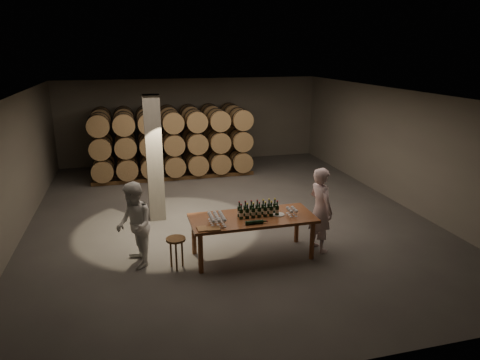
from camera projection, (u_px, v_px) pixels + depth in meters
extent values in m
plane|color=#4D4A48|center=(226.00, 214.00, 11.49)|extent=(12.00, 12.00, 0.00)
plane|color=#605E59|center=(225.00, 94.00, 10.55)|extent=(12.00, 12.00, 0.00)
plane|color=slate|center=(192.00, 121.00, 16.57)|extent=(10.00, 0.00, 10.00)
plane|color=slate|center=(329.00, 265.00, 5.47)|extent=(10.00, 0.00, 10.00)
plane|color=slate|center=(14.00, 170.00, 9.81)|extent=(0.00, 12.00, 12.00)
plane|color=slate|center=(396.00, 146.00, 12.23)|extent=(0.00, 12.00, 12.00)
cube|color=slate|center=(154.00, 159.00, 10.77)|extent=(0.40, 0.40, 3.20)
cylinder|color=brown|center=(201.00, 253.00, 8.37)|extent=(0.10, 0.10, 0.84)
cylinder|color=brown|center=(312.00, 240.00, 8.94)|extent=(0.10, 0.10, 0.84)
cylinder|color=brown|center=(194.00, 236.00, 9.17)|extent=(0.10, 0.10, 0.84)
cylinder|color=brown|center=(297.00, 225.00, 9.74)|extent=(0.10, 0.10, 0.84)
cube|color=brown|center=(252.00, 218.00, 8.92)|extent=(2.60, 1.10, 0.06)
cube|color=#51351C|center=(171.00, 168.00, 15.77)|extent=(5.48, 0.10, 0.12)
cube|color=#51351C|center=(170.00, 164.00, 16.33)|extent=(5.48, 0.10, 0.12)
cylinder|color=#9A7345|center=(105.00, 159.00, 15.37)|extent=(0.70, 0.95, 0.70)
cylinder|color=black|center=(104.00, 161.00, 15.13)|extent=(0.73, 0.04, 0.73)
cylinder|color=black|center=(105.00, 157.00, 15.61)|extent=(0.73, 0.04, 0.73)
cylinder|color=#9A7345|center=(127.00, 158.00, 15.55)|extent=(0.70, 0.95, 0.70)
cylinder|color=black|center=(127.00, 159.00, 15.31)|extent=(0.73, 0.04, 0.73)
cylinder|color=black|center=(127.00, 156.00, 15.80)|extent=(0.73, 0.04, 0.73)
cylinder|color=#9A7345|center=(149.00, 156.00, 15.74)|extent=(0.70, 0.95, 0.70)
cylinder|color=black|center=(149.00, 158.00, 15.50)|extent=(0.73, 0.04, 0.73)
cylinder|color=black|center=(148.00, 155.00, 15.98)|extent=(0.73, 0.04, 0.73)
cylinder|color=#9A7345|center=(170.00, 155.00, 15.93)|extent=(0.70, 0.95, 0.70)
cylinder|color=black|center=(171.00, 157.00, 15.69)|extent=(0.73, 0.04, 0.73)
cylinder|color=black|center=(169.00, 154.00, 16.17)|extent=(0.73, 0.04, 0.73)
cylinder|color=#9A7345|center=(191.00, 154.00, 16.12)|extent=(0.70, 0.95, 0.70)
cylinder|color=black|center=(192.00, 155.00, 15.88)|extent=(0.73, 0.04, 0.73)
cylinder|color=black|center=(190.00, 152.00, 16.36)|extent=(0.73, 0.04, 0.73)
cylinder|color=#9A7345|center=(211.00, 153.00, 16.31)|extent=(0.70, 0.95, 0.70)
cylinder|color=black|center=(213.00, 154.00, 16.07)|extent=(0.73, 0.04, 0.73)
cylinder|color=black|center=(210.00, 151.00, 16.55)|extent=(0.73, 0.04, 0.73)
cylinder|color=#9A7345|center=(231.00, 151.00, 16.50)|extent=(0.70, 0.95, 0.70)
cylinder|color=black|center=(233.00, 153.00, 16.25)|extent=(0.73, 0.04, 0.73)
cylinder|color=black|center=(230.00, 150.00, 16.74)|extent=(0.73, 0.04, 0.73)
cylinder|color=#9A7345|center=(103.00, 139.00, 15.15)|extent=(0.70, 0.95, 0.70)
cylinder|color=black|center=(102.00, 140.00, 14.91)|extent=(0.73, 0.04, 0.73)
cylinder|color=black|center=(103.00, 137.00, 15.39)|extent=(0.73, 0.04, 0.73)
cylinder|color=#9A7345|center=(125.00, 138.00, 15.34)|extent=(0.70, 0.95, 0.70)
cylinder|color=black|center=(125.00, 139.00, 15.10)|extent=(0.73, 0.04, 0.73)
cylinder|color=black|center=(125.00, 136.00, 15.58)|extent=(0.73, 0.04, 0.73)
cylinder|color=#9A7345|center=(148.00, 137.00, 15.53)|extent=(0.70, 0.95, 0.70)
cylinder|color=black|center=(148.00, 138.00, 15.29)|extent=(0.73, 0.04, 0.73)
cylinder|color=black|center=(147.00, 135.00, 15.77)|extent=(0.73, 0.04, 0.73)
cylinder|color=#9A7345|center=(169.00, 136.00, 15.71)|extent=(0.70, 0.95, 0.70)
cylinder|color=black|center=(170.00, 137.00, 15.47)|extent=(0.73, 0.04, 0.73)
cylinder|color=black|center=(168.00, 134.00, 15.95)|extent=(0.73, 0.04, 0.73)
cylinder|color=#9A7345|center=(190.00, 135.00, 15.90)|extent=(0.70, 0.95, 0.70)
cylinder|color=black|center=(191.00, 136.00, 15.66)|extent=(0.73, 0.04, 0.73)
cylinder|color=black|center=(189.00, 133.00, 16.14)|extent=(0.73, 0.04, 0.73)
cylinder|color=#9A7345|center=(211.00, 134.00, 16.09)|extent=(0.70, 0.95, 0.70)
cylinder|color=black|center=(212.00, 135.00, 15.85)|extent=(0.73, 0.04, 0.73)
cylinder|color=black|center=(210.00, 132.00, 16.33)|extent=(0.73, 0.04, 0.73)
cylinder|color=#9A7345|center=(231.00, 133.00, 16.28)|extent=(0.70, 0.95, 0.70)
cylinder|color=black|center=(233.00, 134.00, 16.04)|extent=(0.73, 0.04, 0.73)
cylinder|color=black|center=(229.00, 131.00, 16.52)|extent=(0.73, 0.04, 0.73)
cylinder|color=#9A7345|center=(101.00, 118.00, 14.93)|extent=(0.70, 0.95, 0.70)
cylinder|color=black|center=(100.00, 119.00, 14.69)|extent=(0.73, 0.04, 0.73)
cylinder|color=black|center=(101.00, 117.00, 15.17)|extent=(0.73, 0.04, 0.73)
cylinder|color=#9A7345|center=(124.00, 117.00, 15.12)|extent=(0.70, 0.95, 0.70)
cylinder|color=black|center=(124.00, 118.00, 14.88)|extent=(0.73, 0.04, 0.73)
cylinder|color=black|center=(124.00, 116.00, 15.36)|extent=(0.73, 0.04, 0.73)
cylinder|color=#9A7345|center=(146.00, 116.00, 15.31)|extent=(0.70, 0.95, 0.70)
cylinder|color=black|center=(147.00, 117.00, 15.07)|extent=(0.73, 0.04, 0.73)
cylinder|color=black|center=(146.00, 115.00, 15.55)|extent=(0.73, 0.04, 0.73)
cylinder|color=#9A7345|center=(168.00, 115.00, 15.50)|extent=(0.70, 0.95, 0.70)
cylinder|color=black|center=(169.00, 116.00, 15.26)|extent=(0.73, 0.04, 0.73)
cylinder|color=black|center=(167.00, 114.00, 15.74)|extent=(0.73, 0.04, 0.73)
cylinder|color=#9A7345|center=(190.00, 115.00, 15.69)|extent=(0.70, 0.95, 0.70)
cylinder|color=black|center=(191.00, 116.00, 15.45)|extent=(0.73, 0.04, 0.73)
cylinder|color=black|center=(189.00, 114.00, 15.93)|extent=(0.73, 0.04, 0.73)
cylinder|color=#9A7345|center=(210.00, 114.00, 15.87)|extent=(0.70, 0.95, 0.70)
cylinder|color=black|center=(212.00, 115.00, 15.63)|extent=(0.73, 0.04, 0.73)
cylinder|color=black|center=(209.00, 113.00, 16.11)|extent=(0.73, 0.04, 0.73)
cylinder|color=#9A7345|center=(231.00, 113.00, 16.06)|extent=(0.70, 0.95, 0.70)
cylinder|color=black|center=(232.00, 114.00, 15.82)|extent=(0.73, 0.04, 0.73)
cylinder|color=black|center=(229.00, 112.00, 16.30)|extent=(0.73, 0.04, 0.73)
cube|color=#51351C|center=(176.00, 178.00, 14.48)|extent=(5.48, 0.10, 0.12)
cube|color=#51351C|center=(174.00, 174.00, 15.03)|extent=(5.48, 0.10, 0.12)
cylinder|color=#9A7345|center=(103.00, 169.00, 14.07)|extent=(0.70, 0.95, 0.70)
cylinder|color=black|center=(103.00, 171.00, 13.83)|extent=(0.73, 0.04, 0.73)
cylinder|color=black|center=(103.00, 167.00, 14.31)|extent=(0.73, 0.04, 0.73)
cylinder|color=#9A7345|center=(127.00, 168.00, 14.26)|extent=(0.70, 0.95, 0.70)
cylinder|color=black|center=(127.00, 170.00, 14.02)|extent=(0.73, 0.04, 0.73)
cylinder|color=black|center=(127.00, 166.00, 14.50)|extent=(0.73, 0.04, 0.73)
cylinder|color=#9A7345|center=(151.00, 166.00, 14.45)|extent=(0.70, 0.95, 0.70)
cylinder|color=black|center=(152.00, 168.00, 14.21)|extent=(0.73, 0.04, 0.73)
cylinder|color=black|center=(151.00, 164.00, 14.69)|extent=(0.73, 0.04, 0.73)
cylinder|color=#9A7345|center=(174.00, 164.00, 14.64)|extent=(0.70, 0.95, 0.70)
cylinder|color=black|center=(175.00, 166.00, 14.40)|extent=(0.73, 0.04, 0.73)
cylinder|color=black|center=(173.00, 163.00, 14.88)|extent=(0.73, 0.04, 0.73)
cylinder|color=#9A7345|center=(197.00, 163.00, 14.82)|extent=(0.70, 0.95, 0.70)
cylinder|color=black|center=(198.00, 165.00, 14.58)|extent=(0.73, 0.04, 0.73)
cylinder|color=black|center=(196.00, 161.00, 15.06)|extent=(0.73, 0.04, 0.73)
cylinder|color=#9A7345|center=(219.00, 162.00, 15.01)|extent=(0.70, 0.95, 0.70)
cylinder|color=black|center=(220.00, 163.00, 14.77)|extent=(0.73, 0.04, 0.73)
cylinder|color=black|center=(217.00, 160.00, 15.25)|extent=(0.73, 0.04, 0.73)
cylinder|color=#9A7345|center=(240.00, 160.00, 15.20)|extent=(0.70, 0.95, 0.70)
cylinder|color=black|center=(242.00, 162.00, 14.96)|extent=(0.73, 0.04, 0.73)
cylinder|color=black|center=(238.00, 158.00, 15.44)|extent=(0.73, 0.04, 0.73)
cylinder|color=#9A7345|center=(101.00, 147.00, 13.85)|extent=(0.70, 0.95, 0.70)
cylinder|color=black|center=(100.00, 149.00, 13.61)|extent=(0.73, 0.04, 0.73)
cylinder|color=black|center=(101.00, 145.00, 14.10)|extent=(0.73, 0.04, 0.73)
cylinder|color=#9A7345|center=(126.00, 146.00, 14.04)|extent=(0.70, 0.95, 0.70)
cylinder|color=black|center=(126.00, 148.00, 13.80)|extent=(0.73, 0.04, 0.73)
cylinder|color=black|center=(126.00, 144.00, 14.28)|extent=(0.73, 0.04, 0.73)
cylinder|color=#9A7345|center=(150.00, 145.00, 14.23)|extent=(0.70, 0.95, 0.70)
cylinder|color=black|center=(150.00, 146.00, 13.99)|extent=(0.73, 0.04, 0.73)
cylinder|color=black|center=(149.00, 143.00, 14.47)|extent=(0.73, 0.04, 0.73)
cylinder|color=#9A7345|center=(173.00, 143.00, 14.42)|extent=(0.70, 0.95, 0.70)
cylinder|color=black|center=(174.00, 145.00, 14.18)|extent=(0.73, 0.04, 0.73)
cylinder|color=black|center=(172.00, 142.00, 14.66)|extent=(0.73, 0.04, 0.73)
cylinder|color=#9A7345|center=(196.00, 142.00, 14.61)|extent=(0.70, 0.95, 0.70)
cylinder|color=black|center=(197.00, 144.00, 14.37)|extent=(0.73, 0.04, 0.73)
cylinder|color=black|center=(195.00, 141.00, 14.85)|extent=(0.73, 0.04, 0.73)
cylinder|color=#9A7345|center=(218.00, 141.00, 14.80)|extent=(0.70, 0.95, 0.70)
cylinder|color=black|center=(220.00, 142.00, 14.55)|extent=(0.73, 0.04, 0.73)
cylinder|color=black|center=(217.00, 139.00, 15.04)|extent=(0.73, 0.04, 0.73)
cylinder|color=#9A7345|center=(240.00, 140.00, 14.98)|extent=(0.70, 0.95, 0.70)
cylinder|color=black|center=(242.00, 141.00, 14.74)|extent=(0.73, 0.04, 0.73)
cylinder|color=black|center=(238.00, 138.00, 15.22)|extent=(0.73, 0.04, 0.73)
cylinder|color=#9A7345|center=(99.00, 124.00, 13.64)|extent=(0.70, 0.95, 0.70)
cylinder|color=black|center=(98.00, 126.00, 13.40)|extent=(0.73, 0.04, 0.73)
cylinder|color=black|center=(99.00, 123.00, 13.88)|extent=(0.73, 0.04, 0.73)
cylinder|color=#9A7345|center=(124.00, 123.00, 13.83)|extent=(0.70, 0.95, 0.70)
cylinder|color=black|center=(124.00, 125.00, 13.59)|extent=(0.73, 0.04, 0.73)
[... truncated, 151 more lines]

